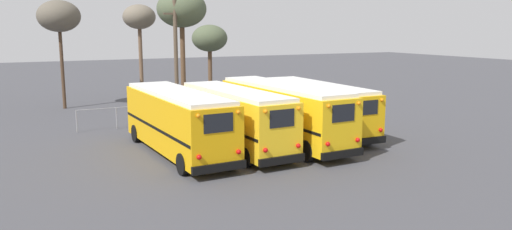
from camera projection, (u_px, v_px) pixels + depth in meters
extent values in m
plane|color=#424247|center=(256.00, 144.00, 27.87)|extent=(160.00, 160.00, 0.00)
cube|color=#E5A00C|center=(177.00, 121.00, 25.54)|extent=(2.91, 10.13, 2.73)
cube|color=white|center=(177.00, 93.00, 25.29)|extent=(2.70, 9.72, 0.20)
cube|color=black|center=(219.00, 167.00, 21.39)|extent=(2.53, 0.31, 0.36)
cube|color=black|center=(219.00, 123.00, 21.08)|extent=(1.36, 0.09, 0.82)
sphere|color=red|center=(199.00, 157.00, 20.84)|extent=(0.22, 0.22, 0.22)
sphere|color=orange|center=(198.00, 116.00, 20.54)|extent=(0.18, 0.18, 0.18)
sphere|color=red|center=(239.00, 152.00, 21.73)|extent=(0.22, 0.22, 0.22)
sphere|color=orange|center=(238.00, 112.00, 21.43)|extent=(0.18, 0.18, 0.18)
cube|color=black|center=(154.00, 127.00, 24.97)|extent=(0.45, 9.82, 0.14)
cube|color=black|center=(200.00, 123.00, 26.17)|extent=(0.45, 9.82, 0.14)
cylinder|color=black|center=(136.00, 133.00, 28.39)|extent=(0.32, 1.01, 1.00)
cylinder|color=black|center=(175.00, 129.00, 29.50)|extent=(0.32, 1.01, 1.00)
cylinder|color=black|center=(183.00, 164.00, 22.00)|extent=(0.32, 1.01, 1.00)
cylinder|color=black|center=(230.00, 158.00, 23.11)|extent=(0.32, 1.01, 1.00)
cube|color=yellow|center=(235.00, 118.00, 26.49)|extent=(2.81, 9.45, 2.71)
cube|color=white|center=(235.00, 91.00, 26.24)|extent=(2.60, 9.06, 0.20)
cube|color=black|center=(282.00, 160.00, 22.66)|extent=(2.40, 0.32, 0.36)
cube|color=black|center=(282.00, 118.00, 22.35)|extent=(1.29, 0.09, 0.81)
sphere|color=red|center=(266.00, 150.00, 22.12)|extent=(0.22, 0.22, 0.22)
sphere|color=orange|center=(266.00, 112.00, 21.82)|extent=(0.18, 0.18, 0.18)
sphere|color=red|center=(298.00, 146.00, 22.98)|extent=(0.22, 0.22, 0.22)
sphere|color=orange|center=(299.00, 108.00, 22.67)|extent=(0.18, 0.18, 0.18)
cube|color=black|center=(215.00, 124.00, 25.96)|extent=(0.48, 9.14, 0.14)
cube|color=black|center=(254.00, 120.00, 27.10)|extent=(0.48, 9.14, 0.14)
cylinder|color=black|center=(192.00, 131.00, 29.07)|extent=(0.33, 0.95, 0.94)
cylinder|color=black|center=(226.00, 128.00, 30.12)|extent=(0.33, 0.95, 0.94)
cylinder|color=black|center=(247.00, 157.00, 23.28)|extent=(0.33, 0.95, 0.94)
cylinder|color=black|center=(286.00, 152.00, 24.34)|extent=(0.33, 0.95, 0.94)
cube|color=yellow|center=(282.00, 112.00, 27.99)|extent=(2.81, 10.77, 2.76)
cube|color=white|center=(283.00, 86.00, 27.73)|extent=(2.61, 10.34, 0.20)
cube|color=black|center=(343.00, 154.00, 23.56)|extent=(2.42, 0.30, 0.36)
cube|color=black|center=(343.00, 113.00, 23.24)|extent=(1.30, 0.08, 0.83)
sphere|color=red|center=(328.00, 144.00, 23.02)|extent=(0.22, 0.22, 0.22)
sphere|color=orange|center=(329.00, 106.00, 22.72)|extent=(0.18, 0.18, 0.18)
sphere|color=red|center=(358.00, 140.00, 23.87)|extent=(0.22, 0.22, 0.22)
sphere|color=orange|center=(359.00, 103.00, 23.56)|extent=(0.18, 0.18, 0.18)
cube|color=black|center=(264.00, 118.00, 27.45)|extent=(0.46, 10.46, 0.14)
cube|color=black|center=(300.00, 114.00, 28.59)|extent=(0.46, 10.46, 0.14)
cylinder|color=black|center=(233.00, 123.00, 31.15)|extent=(0.32, 1.08, 1.07)
cylinder|color=black|center=(264.00, 120.00, 32.21)|extent=(0.32, 1.08, 1.07)
cylinder|color=black|center=(307.00, 151.00, 24.19)|extent=(0.32, 1.08, 1.07)
cylinder|color=black|center=(343.00, 146.00, 25.24)|extent=(0.32, 1.08, 1.07)
cube|color=#EAAA0F|center=(316.00, 108.00, 30.37)|extent=(2.49, 9.75, 2.53)
cube|color=white|center=(317.00, 85.00, 30.13)|extent=(2.30, 9.36, 0.20)
cube|color=black|center=(367.00, 141.00, 26.22)|extent=(2.45, 0.22, 0.36)
cube|color=black|center=(368.00, 108.00, 25.93)|extent=(1.32, 0.04, 0.76)
sphere|color=red|center=(353.00, 133.00, 25.73)|extent=(0.22, 0.22, 0.22)
sphere|color=orange|center=(354.00, 102.00, 25.45)|extent=(0.18, 0.18, 0.18)
sphere|color=red|center=(381.00, 130.00, 26.51)|extent=(0.22, 0.22, 0.22)
sphere|color=orange|center=(382.00, 100.00, 26.23)|extent=(0.18, 0.18, 0.18)
cube|color=black|center=(299.00, 112.00, 29.87)|extent=(0.11, 9.53, 0.14)
cube|color=black|center=(333.00, 109.00, 30.93)|extent=(0.11, 9.53, 0.14)
cylinder|color=black|center=(272.00, 117.00, 33.22)|extent=(0.29, 1.07, 1.07)
cylinder|color=black|center=(301.00, 115.00, 34.20)|extent=(0.29, 1.07, 1.07)
cylinder|color=black|center=(334.00, 139.00, 26.92)|extent=(0.29, 1.07, 1.07)
cylinder|color=black|center=(367.00, 135.00, 27.89)|extent=(0.29, 1.07, 1.07)
cylinder|color=brown|center=(176.00, 57.00, 38.26)|extent=(0.31, 0.31, 8.50)
cube|color=brown|center=(175.00, 14.00, 37.70)|extent=(1.80, 0.14, 0.14)
cylinder|color=brown|center=(210.00, 73.00, 46.83)|extent=(0.38, 0.38, 4.57)
ellipsoid|color=#4C563D|center=(210.00, 38.00, 46.27)|extent=(3.31, 3.31, 2.48)
cylinder|color=#473323|center=(62.00, 69.00, 39.77)|extent=(0.27, 0.27, 6.43)
ellipsoid|color=#5B5447|center=(59.00, 16.00, 39.06)|extent=(3.31, 3.31, 2.48)
cylinder|color=brown|center=(183.00, 66.00, 40.15)|extent=(0.39, 0.39, 6.84)
ellipsoid|color=#4C563D|center=(182.00, 9.00, 39.37)|extent=(3.92, 3.92, 2.94)
cylinder|color=brown|center=(141.00, 64.00, 44.01)|extent=(0.33, 0.33, 6.60)
ellipsoid|color=#6B6051|center=(139.00, 17.00, 43.31)|extent=(2.83, 2.83, 2.12)
cylinder|color=#939399|center=(77.00, 122.00, 30.89)|extent=(0.06, 0.06, 1.40)
cylinder|color=#939399|center=(117.00, 118.00, 31.97)|extent=(0.06, 0.06, 1.40)
cylinder|color=#939399|center=(154.00, 115.00, 33.04)|extent=(0.06, 0.06, 1.40)
cylinder|color=#939399|center=(189.00, 113.00, 34.12)|extent=(0.06, 0.06, 1.40)
cylinder|color=#939399|center=(222.00, 110.00, 35.20)|extent=(0.06, 0.06, 1.40)
cylinder|color=#939399|center=(253.00, 108.00, 36.27)|extent=(0.06, 0.06, 1.40)
cylinder|color=#939399|center=(282.00, 105.00, 37.35)|extent=(0.06, 0.06, 1.40)
cylinder|color=#939399|center=(310.00, 103.00, 38.42)|extent=(0.06, 0.06, 1.40)
cylinder|color=#939399|center=(206.00, 101.00, 34.54)|extent=(17.08, 0.04, 0.04)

